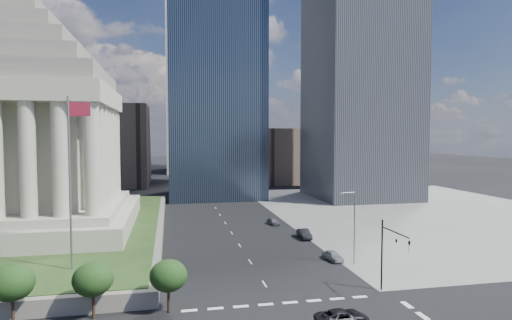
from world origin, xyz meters
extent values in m
plane|color=black|center=(0.00, 100.00, 0.00)|extent=(500.00, 500.00, 0.00)
cube|color=slate|center=(46.00, 60.00, 0.01)|extent=(68.00, 90.00, 0.03)
cylinder|color=slate|center=(-22.00, 24.00, 11.90)|extent=(0.24, 0.24, 20.00)
cube|color=maroon|center=(-20.80, 24.00, 20.40)|extent=(2.40, 0.05, 1.60)
cube|color=black|center=(2.00, 95.00, 30.00)|extent=(26.00, 26.00, 60.00)
cube|color=black|center=(42.00, 85.00, 50.00)|extent=(26.00, 28.00, 100.00)
cube|color=brown|center=(32.00, 130.00, 10.00)|extent=(20.00, 30.00, 20.00)
cube|color=brown|center=(-30.00, 130.00, 14.00)|extent=(24.00, 30.00, 28.00)
cylinder|color=black|center=(12.50, 15.50, 4.00)|extent=(0.18, 0.18, 8.00)
cylinder|color=black|center=(12.50, 12.75, 7.20)|extent=(0.14, 5.50, 0.14)
cube|color=black|center=(12.50, 10.00, 6.40)|extent=(0.30, 0.30, 1.10)
cylinder|color=slate|center=(13.50, 25.00, 5.00)|extent=(0.16, 0.16, 10.00)
cylinder|color=slate|center=(12.60, 25.00, 9.80)|extent=(1.80, 0.12, 0.12)
cube|color=slate|center=(11.70, 25.00, 9.70)|extent=(0.50, 0.22, 0.14)
imported|color=black|center=(4.63, 8.00, 0.71)|extent=(5.30, 2.86, 1.41)
imported|color=gray|center=(11.43, 27.37, 0.67)|extent=(4.15, 2.15, 1.35)
imported|color=black|center=(11.50, 40.51, 0.76)|extent=(1.71, 4.63, 1.51)
imported|color=slate|center=(9.00, 52.49, 0.64)|extent=(3.96, 2.13, 1.28)
camera|label=1|loc=(-10.76, -28.01, 17.34)|focal=30.00mm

